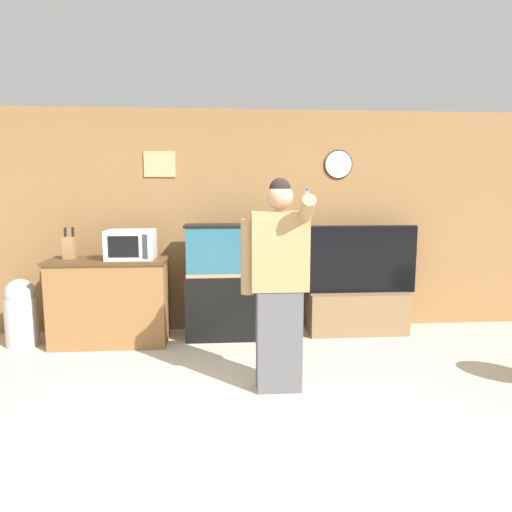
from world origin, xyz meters
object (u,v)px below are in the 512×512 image
(microwave, at_px, (131,244))
(person_standing, at_px, (278,282))
(tv_on_stand, at_px, (357,301))
(knife_block, at_px, (69,247))
(trash_bin, at_px, (21,312))
(counter_island, at_px, (110,301))
(aquarium_on_stand, at_px, (234,282))

(microwave, distance_m, person_standing, 1.92)
(tv_on_stand, bearing_deg, knife_block, -177.26)
(microwave, xyz_separation_m, trash_bin, (-1.20, 0.05, -0.73))
(counter_island, xyz_separation_m, knife_block, (-0.41, 0.03, 0.59))
(counter_island, bearing_deg, trash_bin, 178.68)
(microwave, distance_m, aquarium_on_stand, 1.20)
(microwave, distance_m, tv_on_stand, 2.66)
(microwave, relative_size, knife_block, 1.47)
(person_standing, bearing_deg, knife_block, 147.69)
(knife_block, relative_size, trash_bin, 0.46)
(tv_on_stand, bearing_deg, aquarium_on_stand, -177.04)
(knife_block, bearing_deg, tv_on_stand, 2.74)
(counter_island, relative_size, aquarium_on_stand, 0.97)
(counter_island, height_order, knife_block, knife_block)
(trash_bin, bearing_deg, person_standing, -26.56)
(knife_block, relative_size, person_standing, 0.19)
(counter_island, height_order, tv_on_stand, tv_on_stand)
(aquarium_on_stand, relative_size, trash_bin, 1.77)
(person_standing, distance_m, trash_bin, 2.99)
(counter_island, distance_m, tv_on_stand, 2.81)
(aquarium_on_stand, relative_size, tv_on_stand, 0.94)
(aquarium_on_stand, bearing_deg, trash_bin, -177.92)
(counter_island, xyz_separation_m, trash_bin, (-0.95, 0.02, -0.10))
(counter_island, xyz_separation_m, person_standing, (1.68, -1.29, 0.45))
(knife_block, height_order, trash_bin, knife_block)
(tv_on_stand, relative_size, person_standing, 0.78)
(aquarium_on_stand, xyz_separation_m, person_standing, (0.32, -1.40, 0.27))
(microwave, height_order, person_standing, person_standing)
(microwave, bearing_deg, tv_on_stand, 4.60)
(knife_block, relative_size, tv_on_stand, 0.25)
(knife_block, distance_m, tv_on_stand, 3.29)
(knife_block, height_order, aquarium_on_stand, aquarium_on_stand)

